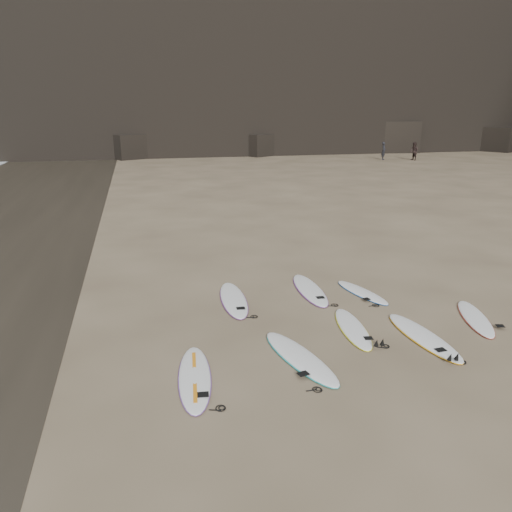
{
  "coord_description": "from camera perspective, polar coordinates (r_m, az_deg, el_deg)",
  "views": [
    {
      "loc": [
        -5.18,
        -9.97,
        5.22
      ],
      "look_at": [
        -2.29,
        2.09,
        1.5
      ],
      "focal_mm": 35.0,
      "sensor_mm": 36.0,
      "label": 1
    }
  ],
  "objects": [
    {
      "name": "ground",
      "position": [
        12.39,
        12.82,
        -8.67
      ],
      "size": [
        240.0,
        240.0,
        0.0
      ],
      "primitive_type": "plane",
      "color": "#897559",
      "rests_on": "ground"
    },
    {
      "name": "surfboard_0",
      "position": [
        10.31,
        -7.03,
        -13.56
      ],
      "size": [
        0.89,
        2.67,
        0.09
      ],
      "primitive_type": "ellipsoid",
      "rotation": [
        0.0,
        0.0,
        -0.1
      ],
      "color": "white",
      "rests_on": "ground"
    },
    {
      "name": "surfboard_1",
      "position": [
        10.99,
        5.05,
        -11.43
      ],
      "size": [
        1.29,
        2.84,
        0.1
      ],
      "primitive_type": "ellipsoid",
      "rotation": [
        0.0,
        0.0,
        0.23
      ],
      "color": "white",
      "rests_on": "ground"
    },
    {
      "name": "surfboard_2",
      "position": [
        12.51,
        10.99,
        -8.07
      ],
      "size": [
        0.9,
        2.48,
        0.09
      ],
      "primitive_type": "ellipsoid",
      "rotation": [
        0.0,
        0.0,
        -0.14
      ],
      "color": "white",
      "rests_on": "ground"
    },
    {
      "name": "surfboard_3",
      "position": [
        12.49,
        18.57,
        -8.68
      ],
      "size": [
        0.82,
        2.79,
        0.1
      ],
      "primitive_type": "ellipsoid",
      "rotation": [
        0.0,
        0.0,
        0.06
      ],
      "color": "white",
      "rests_on": "ground"
    },
    {
      "name": "surfboard_4",
      "position": [
        14.01,
        23.78,
        -6.49
      ],
      "size": [
        1.35,
        2.44,
        0.09
      ],
      "primitive_type": "ellipsoid",
      "rotation": [
        0.0,
        0.0,
        -0.35
      ],
      "color": "white",
      "rests_on": "ground"
    },
    {
      "name": "surfboard_5",
      "position": [
        14.03,
        -2.58,
        -4.95
      ],
      "size": [
        0.82,
        2.83,
        0.1
      ],
      "primitive_type": "ellipsoid",
      "rotation": [
        0.0,
        0.0,
        -0.05
      ],
      "color": "white",
      "rests_on": "ground"
    },
    {
      "name": "surfboard_6",
      "position": [
        14.82,
        6.16,
        -3.82
      ],
      "size": [
        0.8,
        2.8,
        0.1
      ],
      "primitive_type": "ellipsoid",
      "rotation": [
        0.0,
        0.0,
        -0.05
      ],
      "color": "white",
      "rests_on": "ground"
    },
    {
      "name": "surfboard_7",
      "position": [
        14.88,
        12.01,
        -4.06
      ],
      "size": [
        1.03,
        2.27,
        0.08
      ],
      "primitive_type": "ellipsoid",
      "rotation": [
        0.0,
        0.0,
        0.24
      ],
      "color": "white",
      "rests_on": "ground"
    },
    {
      "name": "person_a",
      "position": [
        53.74,
        14.38,
        11.56
      ],
      "size": [
        0.72,
        0.78,
        1.78
      ],
      "primitive_type": "imported",
      "rotation": [
        0.0,
        0.0,
        0.96
      ],
      "color": "black",
      "rests_on": "ground"
    },
    {
      "name": "person_b",
      "position": [
        54.02,
        17.63,
        11.34
      ],
      "size": [
        0.81,
        0.97,
        1.81
      ],
      "primitive_type": "imported",
      "rotation": [
        0.0,
        0.0,
        4.86
      ],
      "color": "black",
      "rests_on": "ground"
    }
  ]
}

